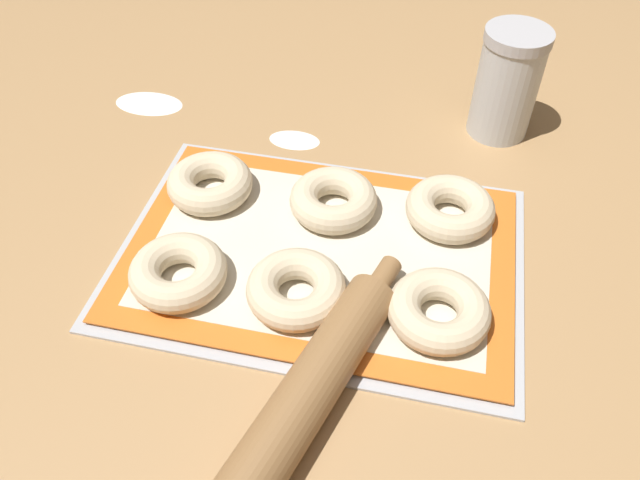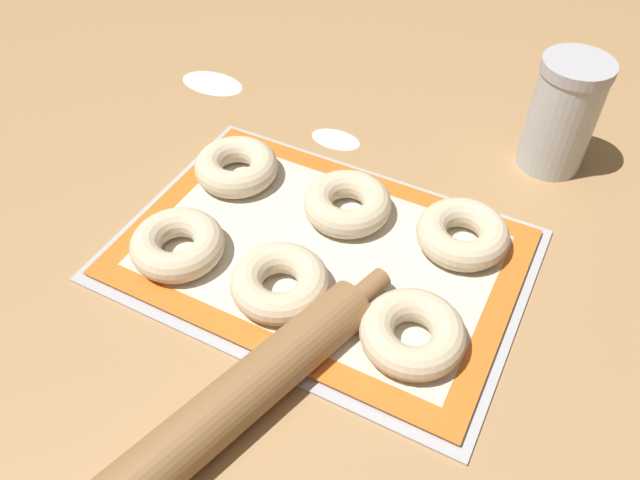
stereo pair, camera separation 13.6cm
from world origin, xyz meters
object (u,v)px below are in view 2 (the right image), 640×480
bagel_back_left (236,167)px  flour_canister (562,115)px  rolling_pin (224,410)px  bagel_front_right (412,333)px  bagel_back_center (347,203)px  bagel_front_left (178,244)px  baking_tray (320,254)px  bagel_back_right (462,234)px  bagel_front_center (280,282)px

bagel_back_left → flour_canister: bearing=33.4°
flour_canister → rolling_pin: 0.60m
bagel_front_right → bagel_back_left: bearing=155.1°
bagel_back_center → bagel_back_left: bearing=-178.8°
bagel_front_left → baking_tray: bearing=29.9°
flour_canister → baking_tray: bearing=-123.2°
bagel_front_right → bagel_front_left: bearing=-178.1°
baking_tray → flour_canister: (0.21, 0.32, 0.08)m
bagel_back_right → flour_canister: flour_canister is taller
bagel_back_left → bagel_front_right: bearing=-24.9°
flour_canister → bagel_front_right: bearing=-98.2°
bagel_front_center → flour_canister: (0.22, 0.40, 0.05)m
bagel_back_center → bagel_back_right: bearing=6.2°
rolling_pin → bagel_back_right: bearing=68.9°
baking_tray → bagel_back_left: (-0.17, 0.07, 0.03)m
bagel_front_center → bagel_front_right: (0.16, 0.00, 0.00)m
baking_tray → flour_canister: 0.39m
bagel_back_left → bagel_back_center: same height
bagel_front_center → bagel_back_right: same height
baking_tray → bagel_back_center: 0.08m
bagel_back_center → flour_canister: 0.32m
flour_canister → bagel_front_center: bearing=-118.7°
bagel_front_right → bagel_back_right: 0.17m
bagel_back_right → baking_tray: bearing=-149.0°
bagel_back_left → bagel_back_right: bearing=3.6°
bagel_front_left → bagel_back_left: (-0.02, 0.16, 0.00)m
bagel_back_center → bagel_front_left: bearing=-133.3°
bagel_back_left → flour_canister: flour_canister is taller
bagel_front_left → rolling_pin: size_ratio=0.25×
bagel_front_right → bagel_back_right: bearing=90.1°
bagel_front_right → flour_canister: flour_canister is taller
bagel_front_right → flour_canister: (0.06, 0.39, 0.05)m
bagel_back_center → bagel_front_right: bearing=-45.2°
baking_tray → rolling_pin: (0.02, -0.24, 0.02)m
baking_tray → bagel_front_center: (-0.01, -0.08, 0.03)m
bagel_front_left → bagel_back_left: bearing=96.1°
baking_tray → bagel_front_right: (0.15, -0.08, 0.03)m
bagel_front_center → rolling_pin: (0.03, -0.16, -0.00)m
bagel_front_right → rolling_pin: rolling_pin is taller
bagel_front_right → bagel_back_center: same height
bagel_front_right → flour_canister: size_ratio=0.70×
bagel_front_center → bagel_back_right: size_ratio=1.00×
bagel_back_left → flour_canister: size_ratio=0.70×
bagel_front_center → bagel_front_left: bearing=-177.8°
baking_tray → bagel_front_right: bearing=-26.8°
bagel_back_right → bagel_front_right: bearing=-89.9°
bagel_front_center → bagel_front_right: bearing=1.6°
bagel_front_left → rolling_pin: rolling_pin is taller
bagel_back_left → rolling_pin: bearing=-59.2°
flour_canister → bagel_back_left: bearing=-146.6°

